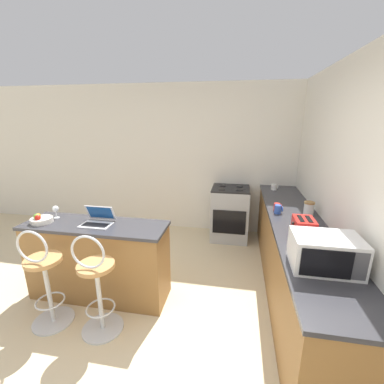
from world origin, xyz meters
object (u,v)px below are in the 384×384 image
Objects in this scene: bar_stool_far at (97,286)px; microwave at (325,252)px; mug_red at (277,207)px; storage_jar at (309,209)px; mug_white at (274,187)px; stove_range at (230,213)px; wine_glass_short at (56,209)px; fruit_bowl at (41,219)px; laptop at (98,219)px; mug_blue at (278,209)px; bar_stool_near at (45,280)px; toaster at (304,227)px.

bar_stool_far is 2.16× the size of microwave.
storage_jar is (0.34, -0.11, 0.04)m from mug_red.
microwave is 2.27m from mug_white.
stove_range is at bearing 109.09° from microwave.
wine_glass_short is 0.19m from fruit_bowl.
laptop is 0.36× the size of stove_range.
wine_glass_short is at bearing -147.06° from mug_white.
mug_white is 3.15m from wine_glass_short.
microwave is 2.47m from stove_range.
laptop is at bearing -160.97° from mug_blue.
bar_stool_near is 4.64× the size of fruit_bowl.
wine_glass_short is (-1.95, -1.71, 0.56)m from stove_range.
stove_range is (-0.76, 1.69, -0.54)m from toaster.
wine_glass_short is 2.97m from storage_jar.
storage_jar is at bearing 29.76° from bar_stool_far.
microwave is 0.57m from toaster.
storage_jar reaches higher than fruit_bowl.
fruit_bowl is at bearing -163.61° from mug_blue.
wine_glass_short is (-2.71, -0.01, 0.02)m from toaster.
mug_blue is (-0.16, 0.60, -0.04)m from toaster.
toaster is at bearing 0.30° from wine_glass_short.
storage_jar is (2.10, 1.20, 0.48)m from bar_stool_far.
laptop reaches higher than mug_blue.
storage_jar is (0.95, -1.10, 0.54)m from stove_range.
fruit_bowl is at bearing -145.48° from mug_white.
mug_blue is at bearing 27.64° from bar_stool_near.
mug_red is 2.77m from fruit_bowl.
toaster reaches higher than fruit_bowl.
stove_range is 1.26m from mug_red.
microwave is at bearing -81.25° from mug_blue.
bar_stool_far is at bearing -26.29° from fruit_bowl.
storage_jar is (2.90, 0.61, -0.02)m from wine_glass_short.
mug_blue is at bearing 19.03° from laptop.
fruit_bowl reaches higher than mug_blue.
storage_jar reaches higher than stove_range.
fruit_bowl is at bearing 171.85° from microwave.
stove_range is (1.70, 2.30, -0.06)m from bar_stool_near.
microwave reaches higher than wine_glass_short.
bar_stool_near is 2.16× the size of microwave.
bar_stool_far reaches higher than mug_blue.
mug_red is (2.31, 1.31, 0.44)m from bar_stool_near.
wine_glass_short is 1.55× the size of mug_red.
stove_range is at bearing 63.41° from bar_stool_far.
mug_white is 0.63× the size of storage_jar.
mug_blue is 2.63m from wine_glass_short.
bar_stool_near is 2.95m from storage_jar.
laptop reaches higher than stove_range.
laptop reaches higher than bar_stool_far.
toaster is at bearing 2.21° from laptop.
mug_red is (1.99, 0.79, -0.00)m from laptop.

